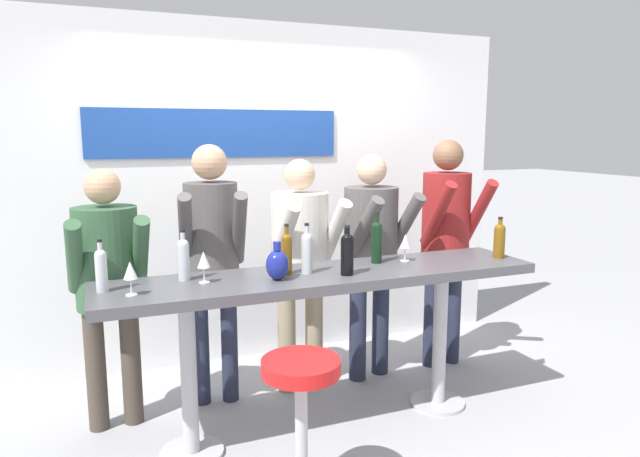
% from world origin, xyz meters
% --- Properties ---
extents(ground_plane, '(40.00, 40.00, 0.00)m').
position_xyz_m(ground_plane, '(0.00, 0.00, 0.00)').
color(ground_plane, '#9E9EA3').
extents(back_wall, '(4.24, 0.12, 2.65)m').
position_xyz_m(back_wall, '(-0.00, 1.36, 1.33)').
color(back_wall, white).
rests_on(back_wall, ground_plane).
extents(tasting_table, '(2.64, 0.57, 0.99)m').
position_xyz_m(tasting_table, '(-0.00, 0.00, 0.84)').
color(tasting_table, '#4C4C51').
rests_on(tasting_table, ground_plane).
extents(bar_stool, '(0.39, 0.39, 0.78)m').
position_xyz_m(bar_stool, '(-0.41, -0.71, 0.52)').
color(bar_stool, '#B2B2B7').
rests_on(bar_stool, ground_plane).
extents(person_far_left, '(0.46, 0.54, 1.60)m').
position_xyz_m(person_far_left, '(-1.20, 0.50, 0.98)').
color(person_far_left, '#473D33').
rests_on(person_far_left, ground_plane).
extents(person_left, '(0.46, 0.58, 1.74)m').
position_xyz_m(person_left, '(-0.55, 0.59, 1.08)').
color(person_left, '#23283D').
rests_on(person_left, ground_plane).
extents(person_center_left, '(0.51, 0.58, 1.63)m').
position_xyz_m(person_center_left, '(0.06, 0.59, 1.00)').
color(person_center_left, gray).
rests_on(person_center_left, ground_plane).
extents(person_center, '(0.53, 0.61, 1.66)m').
position_xyz_m(person_center, '(0.60, 0.58, 1.02)').
color(person_center, '#23283D').
rests_on(person_center, ground_plane).
extents(person_center_right, '(0.44, 0.55, 1.76)m').
position_xyz_m(person_center_right, '(1.23, 0.57, 1.09)').
color(person_center_right, '#23283D').
rests_on(person_center_right, ground_plane).
extents(wine_bottle_0, '(0.07, 0.07, 0.33)m').
position_xyz_m(wine_bottle_0, '(0.40, 0.11, 1.14)').
color(wine_bottle_0, black).
rests_on(wine_bottle_0, tasting_table).
extents(wine_bottle_1, '(0.06, 0.06, 0.30)m').
position_xyz_m(wine_bottle_1, '(-0.23, 0.04, 1.12)').
color(wine_bottle_1, brown).
rests_on(wine_bottle_1, tasting_table).
extents(wine_bottle_2, '(0.06, 0.06, 0.30)m').
position_xyz_m(wine_bottle_2, '(-0.11, 0.02, 1.13)').
color(wine_bottle_2, '#B7BCC1').
rests_on(wine_bottle_2, tasting_table).
extents(wine_bottle_3, '(0.07, 0.07, 0.29)m').
position_xyz_m(wine_bottle_3, '(-0.81, 0.12, 1.12)').
color(wine_bottle_3, '#B7BCC1').
rests_on(wine_bottle_3, tasting_table).
extents(wine_bottle_4, '(0.06, 0.06, 0.28)m').
position_xyz_m(wine_bottle_4, '(-1.24, 0.04, 1.12)').
color(wine_bottle_4, '#B7BCC1').
rests_on(wine_bottle_4, tasting_table).
extents(wine_bottle_5, '(0.08, 0.08, 0.29)m').
position_xyz_m(wine_bottle_5, '(0.09, -0.10, 1.13)').
color(wine_bottle_5, black).
rests_on(wine_bottle_5, tasting_table).
extents(wine_bottle_6, '(0.07, 0.07, 0.27)m').
position_xyz_m(wine_bottle_6, '(1.22, -0.06, 1.12)').
color(wine_bottle_6, brown).
rests_on(wine_bottle_6, tasting_table).
extents(wine_glass_0, '(0.07, 0.07, 0.18)m').
position_xyz_m(wine_glass_0, '(-0.71, 0.02, 1.11)').
color(wine_glass_0, silver).
rests_on(wine_glass_0, tasting_table).
extents(wine_glass_1, '(0.07, 0.07, 0.18)m').
position_xyz_m(wine_glass_1, '(-1.10, -0.09, 1.11)').
color(wine_glass_1, silver).
rests_on(wine_glass_1, tasting_table).
extents(wine_glass_2, '(0.07, 0.07, 0.18)m').
position_xyz_m(wine_glass_2, '(0.59, 0.08, 1.11)').
color(wine_glass_2, silver).
rests_on(wine_glass_2, tasting_table).
extents(decorative_vase, '(0.13, 0.13, 0.22)m').
position_xyz_m(decorative_vase, '(-0.32, -0.06, 1.08)').
color(decorative_vase, navy).
rests_on(decorative_vase, tasting_table).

